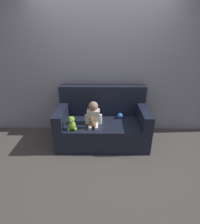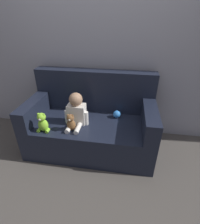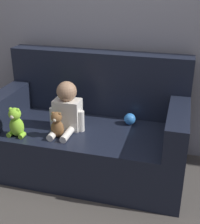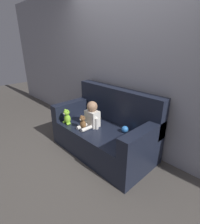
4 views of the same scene
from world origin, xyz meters
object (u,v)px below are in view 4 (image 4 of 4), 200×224
object	(u,v)px
couch	(106,131)
plush_toy_side	(67,117)
person_baby	(92,116)
toy_ball	(125,129)
teddy_bear_brown	(83,122)

from	to	relation	value
couch	plush_toy_side	distance (m)	0.65
couch	plush_toy_side	xyz separation A→B (m)	(-0.49, -0.37, 0.19)
person_baby	toy_ball	world-z (taller)	person_baby
teddy_bear_brown	toy_ball	size ratio (longest dim) A/B	2.21
teddy_bear_brown	plush_toy_side	size ratio (longest dim) A/B	0.89
couch	toy_ball	bearing A→B (deg)	11.88
couch	toy_ball	size ratio (longest dim) A/B	16.46
couch	plush_toy_side	world-z (taller)	couch
plush_toy_side	toy_ball	world-z (taller)	plush_toy_side
teddy_bear_brown	person_baby	bearing A→B (deg)	81.00
person_baby	plush_toy_side	xyz separation A→B (m)	(-0.34, -0.22, -0.06)
teddy_bear_brown	couch	bearing A→B (deg)	59.34
teddy_bear_brown	plush_toy_side	xyz separation A→B (m)	(-0.31, -0.07, 0.01)
couch	teddy_bear_brown	distance (m)	0.40
person_baby	plush_toy_side	size ratio (longest dim) A/B	1.67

